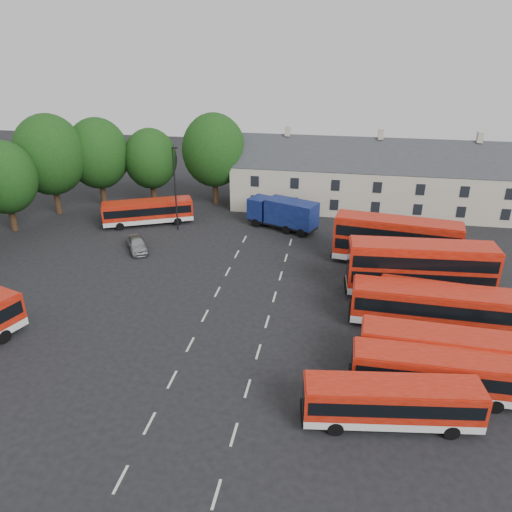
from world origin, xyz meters
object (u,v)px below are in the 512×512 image
Objects in this scene: lamppost at (175,187)px; bus_dd_south at (420,267)px; silver_car at (137,244)px; bus_row_a at (392,400)px; box_truck at (283,213)px.

bus_dd_south is at bearing -24.30° from lamppost.
bus_row_a is at bearing -72.20° from silver_car.
bus_dd_south reaches higher than box_truck.
bus_row_a reaches higher than silver_car.
bus_row_a is 31.55m from silver_car.
lamppost is at bearing 151.83° from bus_dd_south.
bus_row_a is 2.39× the size of silver_car.
box_truck is (-9.91, 29.26, 0.26)m from bus_row_a.
bus_dd_south reaches higher than bus_row_a.
bus_dd_south is at bearing -41.48° from silver_car.
bus_row_a is 1.23× the size of box_truck.
bus_dd_south is (3.23, 15.79, 1.07)m from bus_row_a.
box_truck is at bearing 101.05° from bus_row_a.
silver_car is at bearing -109.60° from lamppost.
lamppost is (2.25, 6.32, 4.28)m from silver_car.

